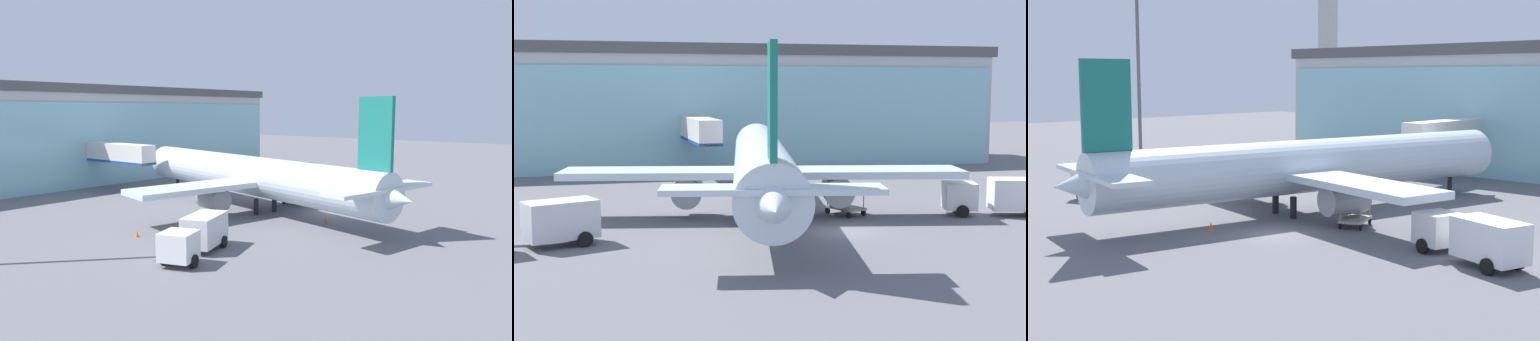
{
  "view_description": "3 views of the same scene",
  "coord_description": "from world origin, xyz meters",
  "views": [
    {
      "loc": [
        -43.01,
        -25.55,
        10.37
      ],
      "look_at": [
        -3.18,
        7.09,
        4.07
      ],
      "focal_mm": 35.0,
      "sensor_mm": 36.0,
      "label": 1
    },
    {
      "loc": [
        -15.64,
        -41.98,
        9.27
      ],
      "look_at": [
        -3.39,
        6.43,
        3.28
      ],
      "focal_mm": 50.0,
      "sensor_mm": 36.0,
      "label": 2
    },
    {
      "loc": [
        32.42,
        -32.12,
        10.26
      ],
      "look_at": [
        -5.76,
        6.56,
        3.12
      ],
      "focal_mm": 50.0,
      "sensor_mm": 36.0,
      "label": 3
    }
  ],
  "objects": [
    {
      "name": "airplane",
      "position": [
        -3.76,
        7.16,
        3.55
      ],
      "size": [
        28.12,
        38.82,
        11.39
      ],
      "rotation": [
        0.0,
        0.0,
        1.37
      ],
      "color": "silver",
      "rests_on": "ground"
    },
    {
      "name": "catering_truck",
      "position": [
        -18.71,
        -0.15,
        1.47
      ],
      "size": [
        7.6,
        4.67,
        2.65
      ],
      "rotation": [
        0.0,
        0.0,
        3.51
      ],
      "color": "silver",
      "rests_on": "ground"
    },
    {
      "name": "terminal_building",
      "position": [
        -0.0,
        41.52,
        6.89
      ],
      "size": [
        62.5,
        16.15,
        13.77
      ],
      "rotation": [
        0.0,
        0.0,
        -0.0
      ],
      "color": "#B9B9B9",
      "rests_on": "ground"
    },
    {
      "name": "jet_bridge",
      "position": [
        -5.1,
        29.3,
        4.7
      ],
      "size": [
        2.58,
        13.77,
        6.08
      ],
      "rotation": [
        0.0,
        0.0,
        1.6
      ],
      "color": "silver",
      "rests_on": "ground"
    },
    {
      "name": "ground",
      "position": [
        0.0,
        0.0,
        0.0
      ],
      "size": [
        240.0,
        240.0,
        0.0
      ],
      "primitive_type": "plane",
      "color": "slate"
    },
    {
      "name": "baggage_cart",
      "position": [
        2.02,
        5.68,
        0.5
      ],
      "size": [
        2.52,
        3.19,
        1.5
      ],
      "rotation": [
        0.0,
        0.0,
        5.09
      ],
      "color": "#9E998C",
      "rests_on": "ground"
    },
    {
      "name": "safety_cone_nose",
      "position": [
        -4.17,
        -2.07,
        0.28
      ],
      "size": [
        0.36,
        0.36,
        0.55
      ],
      "primitive_type": "cone",
      "color": "orange",
      "rests_on": "ground"
    },
    {
      "name": "safety_cone_wingtip",
      "position": [
        -18.36,
        7.25,
        0.28
      ],
      "size": [
        0.36,
        0.36,
        0.55
      ],
      "primitive_type": "cone",
      "color": "orange",
      "rests_on": "ground"
    },
    {
      "name": "fuel_truck",
      "position": [
        12.64,
        2.79,
        1.47
      ],
      "size": [
        7.62,
        4.19,
        2.65
      ],
      "rotation": [
        0.0,
        0.0,
        2.85
      ],
      "color": "silver",
      "rests_on": "ground"
    }
  ]
}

